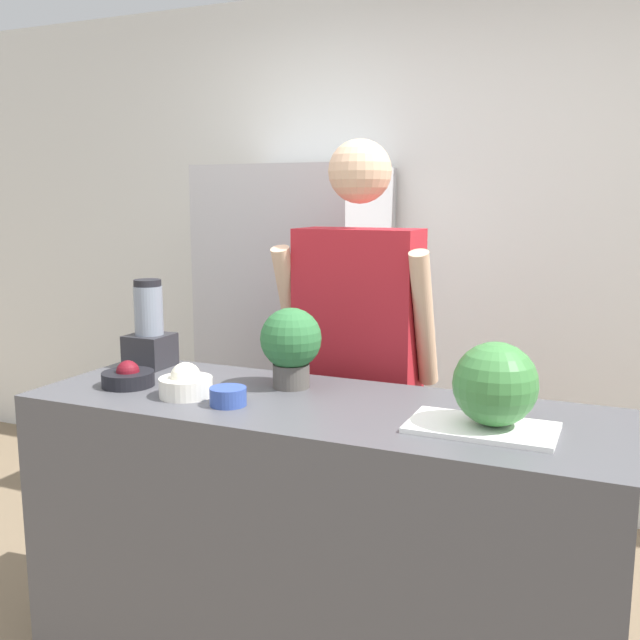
% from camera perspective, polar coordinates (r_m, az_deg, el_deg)
% --- Properties ---
extents(wall_back, '(8.00, 0.06, 2.60)m').
position_cam_1_polar(wall_back, '(3.67, 10.20, 5.52)').
color(wall_back, white).
rests_on(wall_back, ground_plane).
extents(counter_island, '(1.81, 0.62, 0.94)m').
position_cam_1_polar(counter_island, '(2.36, -0.32, -17.69)').
color(counter_island, '#4C4C51').
rests_on(counter_island, ground_plane).
extents(refrigerator, '(0.77, 0.73, 1.71)m').
position_cam_1_polar(refrigerator, '(3.56, -1.73, -1.68)').
color(refrigerator, '#B7B7BC').
rests_on(refrigerator, ground_plane).
extents(person, '(0.59, 0.28, 1.77)m').
position_cam_1_polar(person, '(2.68, 3.05, -4.28)').
color(person, '#333338').
rests_on(person, ground_plane).
extents(cutting_board, '(0.39, 0.22, 0.01)m').
position_cam_1_polar(cutting_board, '(1.98, 12.81, -8.40)').
color(cutting_board, white).
rests_on(cutting_board, counter_island).
extents(watermelon, '(0.23, 0.23, 0.23)m').
position_cam_1_polar(watermelon, '(1.95, 13.84, -5.00)').
color(watermelon, '#3D7F3D').
rests_on(watermelon, cutting_board).
extents(bowl_cherries, '(0.17, 0.17, 0.09)m').
position_cam_1_polar(bowl_cherries, '(2.45, -15.10, -4.44)').
color(bowl_cherries, black).
rests_on(bowl_cherries, counter_island).
extents(bowl_cream, '(0.17, 0.17, 0.11)m').
position_cam_1_polar(bowl_cream, '(2.28, -10.69, -5.03)').
color(bowl_cream, white).
rests_on(bowl_cream, counter_island).
extents(bowl_small_blue, '(0.11, 0.11, 0.05)m').
position_cam_1_polar(bowl_small_blue, '(2.16, -7.36, -6.08)').
color(bowl_small_blue, '#334C9E').
rests_on(bowl_small_blue, counter_island).
extents(blender, '(0.15, 0.15, 0.32)m').
position_cam_1_polar(blender, '(2.69, -13.49, -0.88)').
color(blender, '#28282D').
rests_on(blender, counter_island).
extents(potted_plant, '(0.20, 0.20, 0.26)m').
position_cam_1_polar(potted_plant, '(2.32, -2.34, -1.86)').
color(potted_plant, '#514C47').
rests_on(potted_plant, counter_island).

